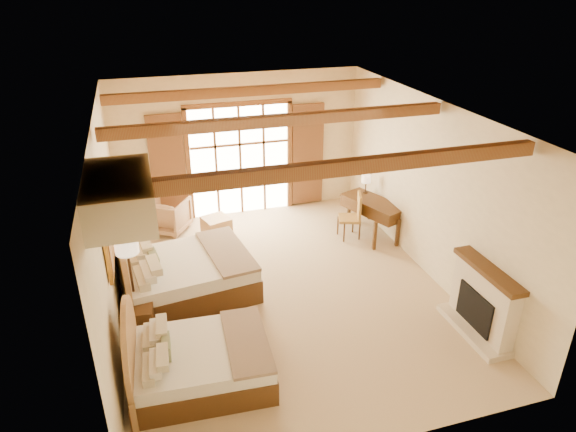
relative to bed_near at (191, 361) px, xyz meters
name	(u,v)px	position (x,y,z in m)	size (l,w,h in m)	color
floor	(283,290)	(1.83, 1.83, -0.37)	(7.00, 7.00, 0.00)	tan
wall_back	(239,146)	(1.83, 5.33, 1.23)	(5.50, 5.50, 0.00)	beige
wall_left	(108,230)	(-0.92, 1.83, 1.23)	(7.00, 7.00, 0.00)	beige
wall_right	(430,190)	(4.58, 1.83, 1.23)	(7.00, 7.00, 0.00)	beige
ceiling	(282,112)	(1.83, 1.83, 2.83)	(7.00, 7.00, 0.00)	#AB7435
ceiling_beams	(282,120)	(1.83, 1.83, 2.71)	(5.39, 4.60, 0.18)	brown
french_doors	(240,161)	(1.83, 5.27, 0.88)	(3.95, 0.08, 2.60)	white
fireplace	(482,305)	(4.43, -0.17, 0.14)	(0.46, 1.40, 1.16)	beige
painting	(109,244)	(-0.88, 1.08, 1.38)	(0.06, 0.95, 0.75)	gold
canopy_valance	(120,196)	(-0.57, -0.17, 2.58)	(0.70, 1.40, 0.45)	beige
bed_near	(191,361)	(0.00, 0.00, 0.00)	(1.94, 1.51, 1.23)	#4B2912
bed_far	(176,273)	(0.03, 2.21, 0.07)	(2.43, 1.95, 1.46)	#4B2912
nightstand	(139,322)	(-0.64, 1.23, -0.10)	(0.46, 0.46, 0.55)	#4B2912
floor_lamp	(127,250)	(-0.67, 1.49, 1.02)	(0.35, 0.35, 1.64)	#372518
armchair	(168,215)	(0.09, 4.76, 0.00)	(0.79, 0.81, 0.74)	#A57A57
ottoman	(216,226)	(1.06, 4.31, -0.18)	(0.52, 0.52, 0.38)	#AD8A4D
desk	(373,216)	(4.27, 3.37, 0.04)	(1.10, 1.55, 0.77)	#4B2912
desk_chair	(350,224)	(3.75, 3.36, -0.06)	(0.56, 0.55, 1.00)	#A47931
desk_lamp	(366,179)	(4.28, 3.83, 0.70)	(0.20, 0.20, 0.40)	#372518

